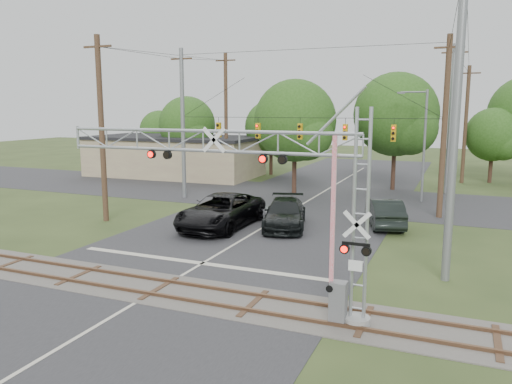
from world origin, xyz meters
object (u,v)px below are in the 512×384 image
at_px(car_dark, 285,214).
at_px(commercial_building, 175,156).
at_px(pickup_black, 221,211).
at_px(sedan_silver, 248,206).
at_px(crossing_gantry, 260,186).
at_px(streetlight, 422,140).
at_px(traffic_signal_span, 313,127).

height_order(car_dark, commercial_building, commercial_building).
distance_m(pickup_black, commercial_building, 24.08).
bearing_deg(sedan_silver, car_dark, -118.84).
bearing_deg(sedan_silver, crossing_gantry, -151.18).
distance_m(commercial_building, streetlight, 25.82).
relative_size(traffic_signal_span, streetlight, 2.31).
bearing_deg(crossing_gantry, streetlight, 81.80).
height_order(crossing_gantry, traffic_signal_span, traffic_signal_span).
relative_size(pickup_black, car_dark, 1.22).
relative_size(traffic_signal_span, commercial_building, 1.08).
bearing_deg(streetlight, sedan_silver, -135.97).
distance_m(sedan_silver, commercial_building, 21.61).
relative_size(crossing_gantry, car_dark, 2.02).
distance_m(crossing_gantry, traffic_signal_span, 18.73).
relative_size(crossing_gantry, commercial_building, 0.65).
height_order(sedan_silver, streetlight, streetlight).
bearing_deg(pickup_black, streetlight, 52.42).
relative_size(car_dark, streetlight, 0.69).
bearing_deg(pickup_black, traffic_signal_span, 67.30).
bearing_deg(crossing_gantry, sedan_silver, 114.91).
xyz_separation_m(sedan_silver, streetlight, (9.95, 9.62, 4.03)).
bearing_deg(crossing_gantry, traffic_signal_span, 100.73).
distance_m(car_dark, commercial_building, 25.41).
bearing_deg(commercial_building, sedan_silver, -47.36).
bearing_deg(commercial_building, pickup_black, -53.67).
xyz_separation_m(pickup_black, streetlight, (10.20, 13.14, 3.70)).
bearing_deg(car_dark, crossing_gantry, -90.21).
bearing_deg(traffic_signal_span, commercial_building, 148.46).
xyz_separation_m(traffic_signal_span, commercial_building, (-18.13, 11.13, -3.63)).
xyz_separation_m(traffic_signal_span, streetlight, (6.89, 5.33, -1.02)).
distance_m(crossing_gantry, streetlight, 23.93).
relative_size(traffic_signal_span, pickup_black, 2.74).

